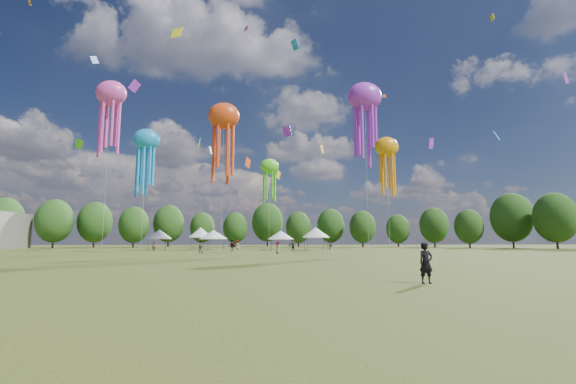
{
  "coord_description": "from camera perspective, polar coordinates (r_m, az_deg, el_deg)",
  "views": [
    {
      "loc": [
        0.9,
        -18.34,
        1.7
      ],
      "look_at": [
        3.83,
        15.0,
        6.0
      ],
      "focal_mm": 23.8,
      "sensor_mm": 36.0,
      "label": 1
    }
  ],
  "objects": [
    {
      "name": "show_kites",
      "position": [
        65.41,
        -3.48,
        10.08
      ],
      "size": [
        48.22,
        20.22,
        30.43
      ],
      "color": "#1A93E1",
      "rests_on": "ground"
    },
    {
      "name": "ground",
      "position": [
        18.45,
        -7.99,
        -12.54
      ],
      "size": [
        300.0,
        300.0,
        0.0
      ],
      "primitive_type": "plane",
      "color": "#384416",
      "rests_on": "ground"
    },
    {
      "name": "treeline",
      "position": [
        81.14,
        -8.39,
        -3.82
      ],
      "size": [
        201.57,
        95.24,
        13.43
      ],
      "color": "#38281C",
      "rests_on": "ground"
    },
    {
      "name": "observer_main",
      "position": [
        16.58,
        19.92,
        -9.93
      ],
      "size": [
        0.65,
        0.47,
        1.64
      ],
      "primitive_type": "imported",
      "rotation": [
        0.0,
        0.0,
        0.14
      ],
      "color": "black",
      "rests_on": "ground"
    },
    {
      "name": "small_kites",
      "position": [
        65.98,
        -6.02,
        17.11
      ],
      "size": [
        73.05,
        57.37,
        46.6
      ],
      "color": "#1A93E1",
      "rests_on": "ground"
    },
    {
      "name": "festival_tents",
      "position": [
        73.88,
        -7.64,
        -6.2
      ],
      "size": [
        34.36,
        11.87,
        4.38
      ],
      "color": "#47474C",
      "rests_on": "ground"
    },
    {
      "name": "spectator_near",
      "position": [
        55.12,
        -12.92,
        -7.99
      ],
      "size": [
        1.02,
        0.91,
        1.75
      ],
      "primitive_type": "imported",
      "rotation": [
        0.0,
        0.0,
        2.8
      ],
      "color": "gray",
      "rests_on": "ground"
    },
    {
      "name": "spectators_far",
      "position": [
        67.6,
        -3.59,
        -7.99
      ],
      "size": [
        32.92,
        25.84,
        1.88
      ],
      "color": "gray",
      "rests_on": "ground"
    }
  ]
}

